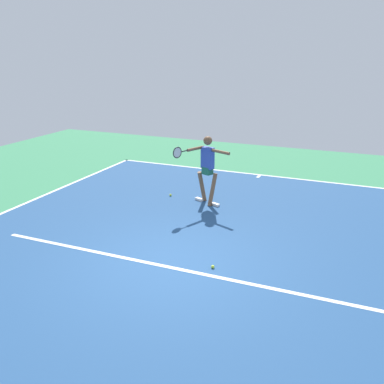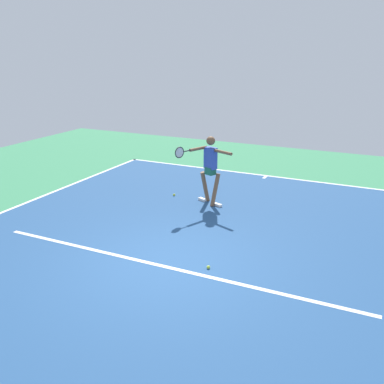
# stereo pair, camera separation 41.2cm
# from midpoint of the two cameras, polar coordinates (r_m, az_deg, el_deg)

# --- Properties ---
(ground_plane) EXTENTS (22.96, 22.96, 0.00)m
(ground_plane) POSITION_cam_midpoint_polar(r_m,az_deg,el_deg) (8.70, -1.89, -9.28)
(ground_plane) COLOR #388456
(court_surface) EXTENTS (10.46, 13.85, 0.00)m
(court_surface) POSITION_cam_midpoint_polar(r_m,az_deg,el_deg) (8.69, -1.89, -9.27)
(court_surface) COLOR navy
(court_surface) RESTS_ON ground_plane
(court_line_baseline_near) EXTENTS (10.46, 0.10, 0.01)m
(court_line_baseline_near) POSITION_cam_midpoint_polar(r_m,az_deg,el_deg) (14.72, 10.51, 2.11)
(court_line_baseline_near) COLOR white
(court_line_baseline_near) RESTS_ON ground_plane
(court_line_service) EXTENTS (7.85, 0.10, 0.01)m
(court_line_service) POSITION_cam_midpoint_polar(r_m,az_deg,el_deg) (8.58, -2.36, -9.68)
(court_line_service) COLOR white
(court_line_service) RESTS_ON ground_plane
(court_line_centre_mark) EXTENTS (0.10, 0.30, 0.01)m
(court_line_centre_mark) POSITION_cam_midpoint_polar(r_m,az_deg,el_deg) (14.54, 10.30, 1.91)
(court_line_centre_mark) COLOR white
(court_line_centre_mark) RESTS_ON ground_plane
(tennis_player) EXTENTS (1.28, 1.18, 1.86)m
(tennis_player) POSITION_cam_midpoint_polar(r_m,az_deg,el_deg) (11.57, 3.34, 3.52)
(tennis_player) COLOR brown
(tennis_player) RESTS_ON ground_plane
(tennis_ball_centre_court) EXTENTS (0.07, 0.07, 0.07)m
(tennis_ball_centre_court) POSITION_cam_midpoint_polar(r_m,az_deg,el_deg) (12.49, -1.41, -0.37)
(tennis_ball_centre_court) COLOR #CCE033
(tennis_ball_centre_court) RESTS_ON ground_plane
(tennis_ball_near_service_line) EXTENTS (0.07, 0.07, 0.07)m
(tennis_ball_near_service_line) POSITION_cam_midpoint_polar(r_m,az_deg,el_deg) (8.49, 3.57, -9.78)
(tennis_ball_near_service_line) COLOR #C6E53D
(tennis_ball_near_service_line) RESTS_ON ground_plane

